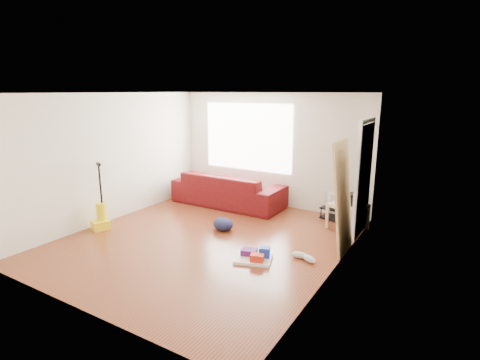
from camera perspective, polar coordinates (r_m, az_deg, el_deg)
The scene contains 13 objects.
room at distance 6.34m, azimuth -4.13°, elevation 1.76°, with size 4.51×5.01×2.51m.
sofa at distance 8.57m, azimuth -1.78°, elevation -3.76°, with size 2.54×0.99×0.74m, color #390811.
tv_stand at distance 7.80m, azimuth 14.63°, elevation -4.99°, with size 0.68×0.45×0.24m.
tv at distance 7.72m, azimuth 14.75°, elevation -3.03°, with size 0.58×0.08×0.33m, color black.
side_table at distance 7.29m, azimuth 16.15°, elevation -4.10°, with size 0.74×0.74×0.48m.
printer at distance 7.24m, azimuth 16.24°, elevation -2.77°, with size 0.42×0.34×0.21m.
bucket at distance 8.09m, azimuth 0.94°, elevation -4.80°, with size 0.30×0.30×0.30m, color #0E33AD.
toilet_paper at distance 7.99m, azimuth 0.93°, elevation -3.52°, with size 0.11×0.11×0.10m, color white.
cleaning_tray at distance 5.86m, azimuth 2.28°, elevation -11.54°, with size 0.66×0.59×0.20m.
backpack at distance 7.06m, azimuth -2.58°, elevation -7.61°, with size 0.42×0.34×0.23m, color black.
sneakers at distance 5.94m, azimuth 9.77°, elevation -11.47°, with size 0.46×0.23×0.10m.
vacuum at distance 7.50m, azimuth -20.44°, elevation -5.31°, with size 0.35×0.38×1.26m.
door_panel at distance 6.40m, azimuth 14.90°, elevation -10.35°, with size 0.04×0.72×1.80m, color tan.
Camera 1 is at (3.66, -4.92, 2.54)m, focal length 28.00 mm.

